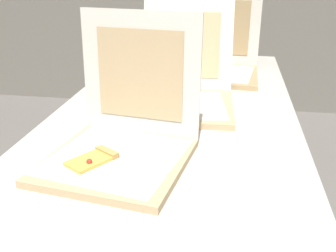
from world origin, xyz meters
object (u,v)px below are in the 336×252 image
pizza_box_middle (184,91)px  cup_white_mid (95,101)px  pizza_box_back (219,64)px  pizza_box_front (121,141)px  cup_white_far (130,84)px  table (170,134)px

pizza_box_middle → cup_white_mid: pizza_box_middle is taller
pizza_box_middle → pizza_box_back: (0.12, 0.47, 0.00)m
pizza_box_front → pizza_box_back: 0.99m
cup_white_mid → pizza_box_middle: bearing=18.5°
pizza_box_middle → pizza_box_back: pizza_box_back is taller
pizza_box_back → cup_white_mid: (-0.45, -0.58, -0.02)m
cup_white_far → cup_white_mid: bearing=-107.5°
pizza_box_front → pizza_box_back: same height
table → pizza_box_back: (0.14, 0.66, 0.10)m
cup_white_mid → cup_white_far: 0.26m
cup_white_mid → cup_white_far: size_ratio=1.00×
pizza_box_middle → cup_white_mid: (-0.34, -0.11, -0.02)m
table → cup_white_far: bearing=125.4°
pizza_box_middle → cup_white_far: size_ratio=7.86×
pizza_box_middle → pizza_box_back: bearing=72.4°
pizza_box_back → pizza_box_middle: bearing=-102.6°
pizza_box_front → table: bearing=80.0°
cup_white_far → table: bearing=-54.6°
pizza_box_back → cup_white_far: size_ratio=6.09×
pizza_box_back → pizza_box_front: bearing=-102.4°
pizza_box_back → cup_white_far: bearing=-136.8°
table → pizza_box_back: bearing=78.0°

